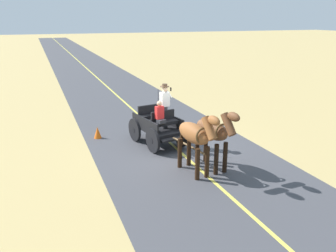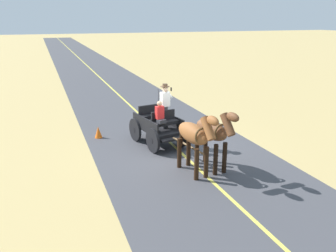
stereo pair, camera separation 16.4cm
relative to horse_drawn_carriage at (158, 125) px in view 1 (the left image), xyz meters
name	(u,v)px [view 1 (the left image)]	position (x,y,z in m)	size (l,w,h in m)	color
ground_plane	(176,148)	(-0.48, 0.71, -0.82)	(200.00, 200.00, 0.00)	tan
road_surface	(176,148)	(-0.48, 0.71, -0.81)	(6.47, 160.00, 0.01)	#424247
road_centre_stripe	(176,148)	(-0.48, 0.71, -0.81)	(0.12, 160.00, 0.00)	#DBCC4C
horse_drawn_carriage	(158,125)	(0.00, 0.00, 0.00)	(1.84, 4.51, 2.50)	black
horse_near_side	(214,132)	(-0.92, 2.91, 0.51)	(0.79, 2.15, 2.21)	brown
horse_off_side	(195,135)	(-0.19, 3.05, 0.51)	(0.77, 2.15, 2.21)	brown
traffic_cone	(98,133)	(2.18, -1.62, -0.57)	(0.32, 0.32, 0.50)	orange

